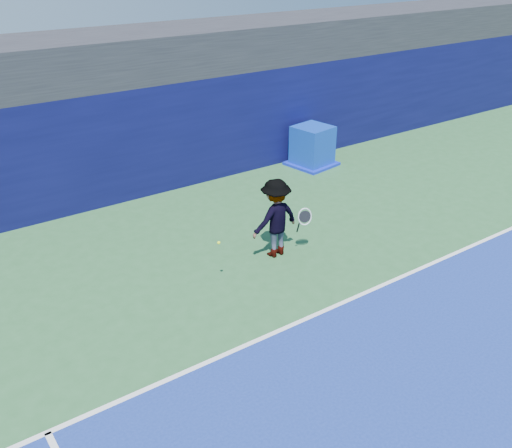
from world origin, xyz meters
name	(u,v)px	position (x,y,z in m)	size (l,w,h in m)	color
ground	(440,412)	(0.00, 0.00, 0.00)	(80.00, 80.00, 0.00)	#295D31
baseline	(312,316)	(0.00, 3.00, 0.01)	(24.00, 0.10, 0.01)	white
stadium_band	(116,56)	(0.00, 11.50, 3.60)	(36.00, 3.00, 1.20)	black
back_wall_assembly	(139,140)	(0.00, 10.50, 1.50)	(36.00, 1.03, 3.00)	#0A0B39
equipment_cart	(312,148)	(5.26, 9.31, 0.57)	(1.50, 1.50, 1.26)	#0B31A4
tennis_player	(276,218)	(0.86, 5.34, 0.91)	(1.36, 0.77, 1.82)	silver
tennis_ball	(219,243)	(-0.83, 4.99, 0.97)	(0.07, 0.07, 0.07)	#E6FB1B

